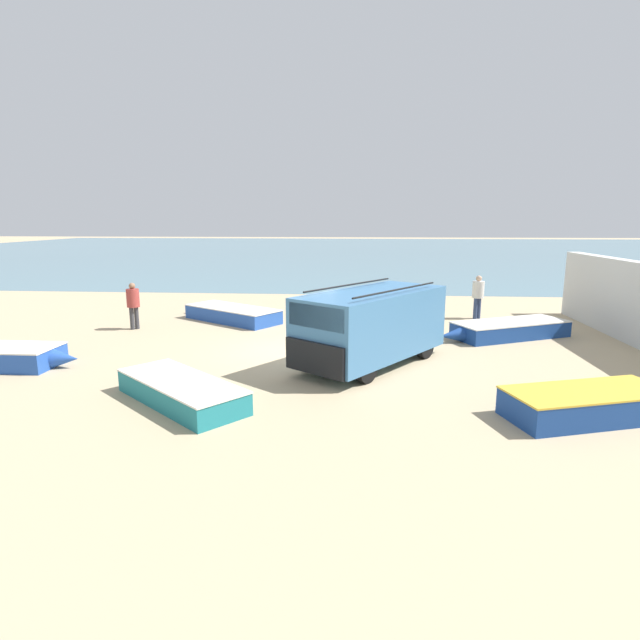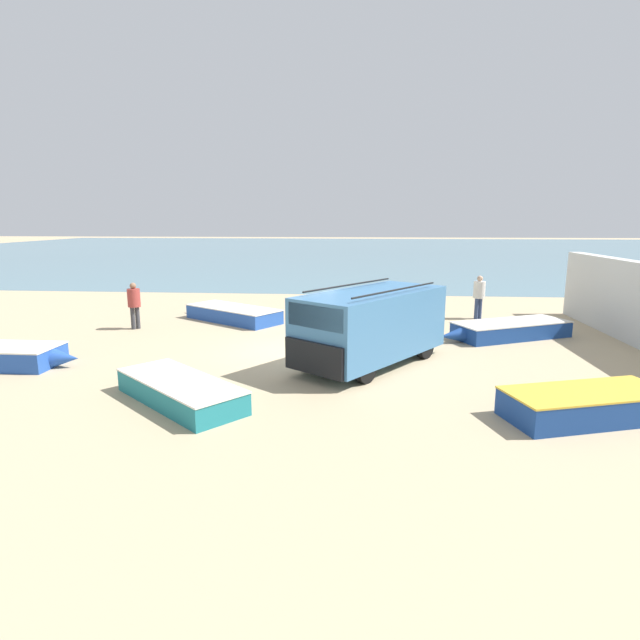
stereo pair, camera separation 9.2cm
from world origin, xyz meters
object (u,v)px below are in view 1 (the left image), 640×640
object	(u,v)px
fishing_rowboat_0	(507,330)
fisherman_0	(478,293)
parked_van	(371,324)
fishing_rowboat_4	(178,390)
fishing_rowboat_3	(366,310)
fishing_rowboat_5	(594,403)
fishing_rowboat_1	(230,314)
fisherman_1	(133,302)
fishing_rowboat_2	(3,357)

from	to	relation	value
fishing_rowboat_0	fisherman_0	size ratio (longest dim) A/B	2.73
parked_van	fishing_rowboat_4	bearing A→B (deg)	-17.05
fishing_rowboat_3	fishing_rowboat_5	xyz separation A→B (m)	(4.59, -10.77, 0.05)
fishing_rowboat_5	parked_van	bearing A→B (deg)	124.43
fisherman_0	fishing_rowboat_3	bearing A→B (deg)	-121.59
fishing_rowboat_1	fishing_rowboat_3	bearing A→B (deg)	-132.29
fishing_rowboat_3	fisherman_1	distance (m)	9.30
fishing_rowboat_4	fisherman_1	xyz separation A→B (m)	(-4.30, 7.21, 0.78)
fishing_rowboat_4	fisherman_0	world-z (taller)	fisherman_0
parked_van	fishing_rowboat_1	distance (m)	8.07
fishing_rowboat_0	fishing_rowboat_5	size ratio (longest dim) A/B	1.16
fisherman_1	fisherman_0	bearing A→B (deg)	59.66
fishing_rowboat_1	fisherman_1	distance (m)	3.75
fishing_rowboat_1	fishing_rowboat_2	xyz separation A→B (m)	(-4.67, -6.87, 0.01)
fishing_rowboat_1	fishing_rowboat_5	bearing A→B (deg)	170.49
parked_van	fishing_rowboat_1	bearing A→B (deg)	-100.03
fishing_rowboat_5	fisherman_1	size ratio (longest dim) A/B	2.42
parked_van	fisherman_1	size ratio (longest dim) A/B	2.94
fishing_rowboat_5	fishing_rowboat_2	bearing A→B (deg)	153.20
parked_van	fishing_rowboat_0	bearing A→B (deg)	162.98
fishing_rowboat_1	fishing_rowboat_3	xyz separation A→B (m)	(5.50, 1.41, -0.03)
parked_van	fisherman_0	bearing A→B (deg)	-176.99
fishing_rowboat_1	fishing_rowboat_3	world-z (taller)	fishing_rowboat_1
fishing_rowboat_4	fishing_rowboat_5	bearing A→B (deg)	-141.12
fishing_rowboat_0	fishing_rowboat_5	xyz separation A→B (m)	(-0.27, -7.19, 0.02)
fisherman_1	fishing_rowboat_4	bearing A→B (deg)	-12.56
fisherman_1	fishing_rowboat_2	bearing A→B (deg)	-60.30
fisherman_0	fisherman_1	xyz separation A→B (m)	(-13.24, -3.07, -0.03)
fishing_rowboat_1	fisherman_0	world-z (taller)	fisherman_0
fishing_rowboat_1	fisherman_0	xyz separation A→B (m)	(10.09, 1.18, 0.79)
fishing_rowboat_4	fisherman_1	world-z (taller)	fisherman_1
parked_van	fishing_rowboat_2	distance (m)	10.33
fisherman_1	fishing_rowboat_0	bearing A→B (deg)	45.41
fishing_rowboat_0	fisherman_1	distance (m)	13.54
fishing_rowboat_1	fishing_rowboat_2	world-z (taller)	fishing_rowboat_2
fisherman_0	fishing_rowboat_2	bearing A→B (deg)	-90.07
fishing_rowboat_2	fishing_rowboat_4	bearing A→B (deg)	-21.09
fishing_rowboat_3	fisherman_0	distance (m)	4.66
parked_van	fishing_rowboat_5	distance (m)	5.84
fishing_rowboat_0	fisherman_0	distance (m)	3.45
fishing_rowboat_1	fishing_rowboat_5	xyz separation A→B (m)	(10.10, -9.37, 0.02)
fisherman_0	fisherman_1	distance (m)	13.59
fishing_rowboat_0	fishing_rowboat_3	xyz separation A→B (m)	(-4.86, 3.59, -0.03)
parked_van	fisherman_1	xyz separation A→B (m)	(-8.72, 3.89, -0.11)
fishing_rowboat_2	fisherman_1	bearing A→B (deg)	72.93
fishing_rowboat_3	fishing_rowboat_4	xyz separation A→B (m)	(-4.36, -10.51, 0.01)
fisherman_0	fisherman_1	bearing A→B (deg)	-105.63
parked_van	fishing_rowboat_1	size ratio (longest dim) A/B	1.08
fishing_rowboat_1	fishing_rowboat_3	size ratio (longest dim) A/B	0.90
fishing_rowboat_2	fisherman_0	world-z (taller)	fisherman_0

